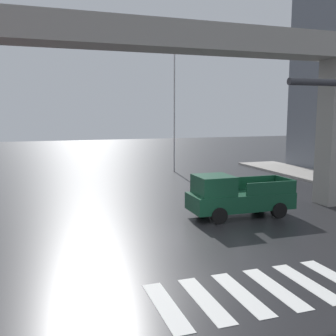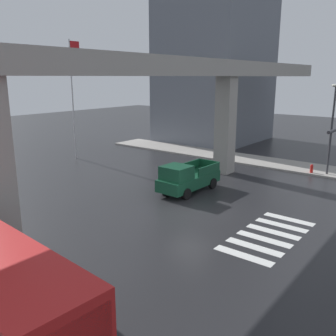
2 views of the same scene
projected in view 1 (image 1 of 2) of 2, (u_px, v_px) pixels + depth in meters
ground_plane at (193, 239)px, 15.52m from camera, size 120.00×120.00×0.00m
crosswalk_stripes at (258, 291)px, 11.01m from camera, size 6.05×2.80×0.01m
elevated_overpass at (167, 55)px, 17.57m from camera, size 53.36×1.93×9.01m
pickup_truck at (235, 197)px, 18.85m from camera, size 5.12×2.13×2.08m
flagpole at (175, 97)px, 32.73m from camera, size 1.16×0.12×11.10m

